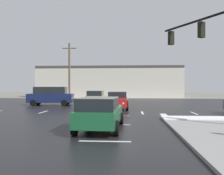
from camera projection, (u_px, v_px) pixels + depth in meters
name	position (u px, v px, depth m)	size (l,w,h in m)	color
ground_plane	(117.00, 113.00, 19.19)	(120.00, 120.00, 0.00)	slate
road_asphalt	(117.00, 113.00, 19.19)	(44.00, 44.00, 0.02)	black
snow_strip_curbside	(195.00, 118.00, 14.86)	(4.00, 1.60, 0.06)	white
lane_markings	(132.00, 115.00, 17.74)	(36.15, 36.15, 0.01)	silver
traffic_signal_mast	(216.00, 45.00, 13.62)	(3.27, 5.61, 6.42)	black
strip_building_background	(110.00, 82.00, 47.63)	(27.11, 8.00, 5.86)	beige
sedan_red	(117.00, 100.00, 22.33)	(2.03, 4.54, 1.58)	#B21919
suv_navy	(51.00, 96.00, 26.43)	(4.97, 2.52, 2.03)	#141E47
sedan_green	(100.00, 113.00, 11.63)	(2.17, 4.60, 1.58)	#195933
sedan_tan	(96.00, 97.00, 27.96)	(2.03, 4.54, 1.58)	tan
utility_pole_distant	(69.00, 70.00, 37.96)	(2.20, 0.28, 8.87)	brown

